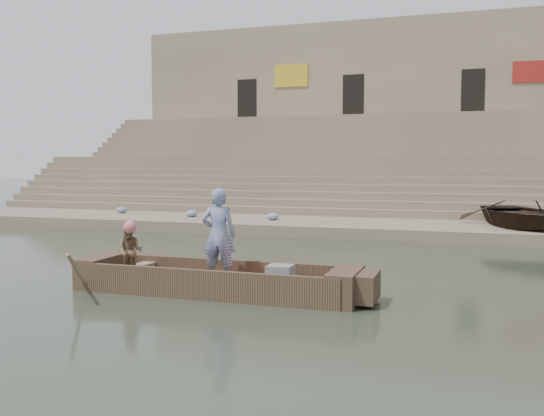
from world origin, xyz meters
The scene contains 13 objects.
ground centered at (0.00, 0.00, 0.00)m, with size 120.00×120.00×0.00m, color #242E22.
lower_landing centered at (0.00, 8.00, 0.20)m, with size 32.00×4.00×0.40m, color gray.
mid_landing centered at (0.00, 15.50, 1.40)m, with size 32.00×3.00×2.80m, color gray.
upper_landing centered at (0.00, 22.50, 2.60)m, with size 32.00×3.00×5.20m, color gray.
ghat_steps centered at (0.00, 17.19, 1.80)m, with size 32.00×11.00×5.20m.
building_wall centered at (0.00, 26.50, 5.60)m, with size 32.00×5.07×11.20m.
main_rowboat centered at (0.31, -2.45, 0.11)m, with size 5.00×1.30×0.22m, color brown.
rowboat_trim centered at (0.52, -2.46, 0.31)m, with size 6.04×2.63×1.76m.
standing_man centered at (0.37, -2.39, 1.13)m, with size 0.66×0.44×1.82m, color navy.
rowing_man centered at (-1.44, -2.65, 0.76)m, with size 0.53×0.41×1.09m, color #297C48.
television centered at (1.62, -2.45, 0.42)m, with size 0.46×0.42×0.40m.
beached_rowboat centered at (6.53, 8.19, 0.85)m, with size 3.07×4.30×0.89m, color #2D2116.
cloth_bundles centered at (-1.54, 8.37, 0.53)m, with size 19.27×1.31×0.26m.
Camera 1 is at (4.95, -12.97, 2.54)m, focal length 39.52 mm.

